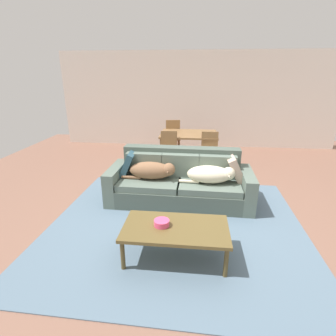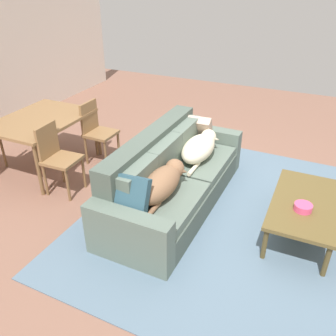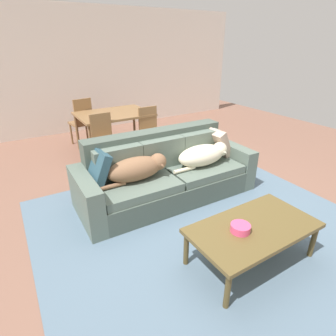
{
  "view_description": "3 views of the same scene",
  "coord_description": "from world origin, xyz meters",
  "views": [
    {
      "loc": [
        -0.0,
        -3.91,
        2.08
      ],
      "look_at": [
        -0.45,
        0.28,
        0.56
      ],
      "focal_mm": 28.07,
      "sensor_mm": 36.0,
      "label": 1
    },
    {
      "loc": [
        -3.58,
        -1.26,
        2.57
      ],
      "look_at": [
        -0.33,
        0.22,
        0.53
      ],
      "focal_mm": 38.26,
      "sensor_mm": 36.0,
      "label": 2
    },
    {
      "loc": [
        -1.98,
        -2.67,
        1.98
      ],
      "look_at": [
        -0.38,
        -0.08,
        0.57
      ],
      "focal_mm": 29.56,
      "sensor_mm": 36.0,
      "label": 3
    }
  ],
  "objects": [
    {
      "name": "throw_pillow_by_left_arm",
      "position": [
        -1.14,
        0.29,
        0.61
      ],
      "size": [
        0.28,
        0.44,
        0.44
      ],
      "primitive_type": "cube",
      "rotation": [
        0.0,
        0.41,
        0.03
      ],
      "color": "#2D5060",
      "rests_on": "couch"
    },
    {
      "name": "throw_pillow_by_right_arm",
      "position": [
        0.67,
        0.25,
        0.61
      ],
      "size": [
        0.33,
        0.44,
        0.43
      ],
      "primitive_type": "cube",
      "rotation": [
        0.0,
        -0.46,
        0.06
      ],
      "color": "tan",
      "rests_on": "couch"
    },
    {
      "name": "couch",
      "position": [
        -0.24,
        0.23,
        0.33
      ],
      "size": [
        2.41,
        0.96,
        0.88
      ],
      "rotation": [
        0.0,
        0.0,
        -0.02
      ],
      "color": "#4A574E",
      "rests_on": "ground"
    },
    {
      "name": "bowl_on_coffee_table",
      "position": [
        -0.35,
        -1.28,
        0.45
      ],
      "size": [
        0.18,
        0.18,
        0.07
      ],
      "primitive_type": "cylinder",
      "color": "#EA4C7F",
      "rests_on": "coffee_table"
    },
    {
      "name": "dining_chair_near_right",
      "position": [
        0.32,
        1.65,
        0.5
      ],
      "size": [
        0.41,
        0.41,
        0.9
      ],
      "rotation": [
        0.0,
        0.0,
        -0.02
      ],
      "color": "olive",
      "rests_on": "ground"
    },
    {
      "name": "area_rug",
      "position": [
        -0.24,
        -0.62,
        0.01
      ],
      "size": [
        3.68,
        3.38,
        0.01
      ],
      "primitive_type": "cube",
      "rotation": [
        0.0,
        0.0,
        -0.02
      ],
      "color": "slate",
      "rests_on": "ground"
    },
    {
      "name": "dog_on_left_cushion",
      "position": [
        -0.68,
        0.12,
        0.57
      ],
      "size": [
        0.9,
        0.35,
        0.29
      ],
      "rotation": [
        0.0,
        0.0,
        -0.02
      ],
      "color": "#886043",
      "rests_on": "couch"
    },
    {
      "name": "dog_on_right_cushion",
      "position": [
        0.28,
        0.06,
        0.56
      ],
      "size": [
        0.89,
        0.37,
        0.28
      ],
      "rotation": [
        0.0,
        0.0,
        -0.02
      ],
      "color": "beige",
      "rests_on": "couch"
    },
    {
      "name": "dining_table",
      "position": [
        -0.15,
        2.23,
        0.68
      ],
      "size": [
        1.33,
        0.99,
        0.75
      ],
      "color": "olive",
      "rests_on": "ground"
    },
    {
      "name": "dining_chair_near_left",
      "position": [
        -0.57,
        1.63,
        0.51
      ],
      "size": [
        0.41,
        0.41,
        0.9
      ],
      "rotation": [
        0.0,
        0.0,
        0.04
      ],
      "color": "olive",
      "rests_on": "ground"
    },
    {
      "name": "ground_plane",
      "position": [
        0.0,
        0.0,
        0.0
      ],
      "size": [
        10.0,
        10.0,
        0.0
      ],
      "primitive_type": "plane",
      "color": "#825A4A"
    },
    {
      "name": "coffee_table",
      "position": [
        -0.19,
        -1.3,
        0.37
      ],
      "size": [
        1.23,
        0.67,
        0.41
      ],
      "color": "brown",
      "rests_on": "ground"
    }
  ]
}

